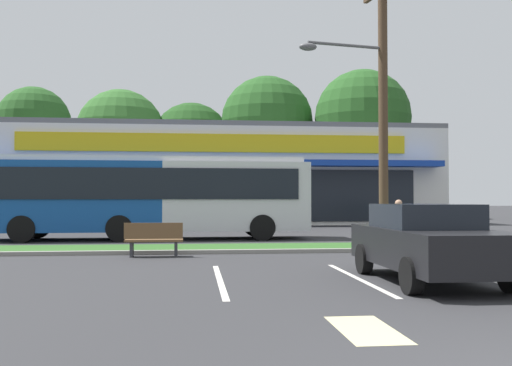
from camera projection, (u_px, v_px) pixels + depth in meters
grass_median at (303, 247)px, 18.42m from camera, size 56.00×2.20×0.12m
curb_lip at (310, 251)px, 17.21m from camera, size 56.00×0.24×0.12m
parking_stripe_0 at (220, 280)px, 11.45m from camera, size 0.12×4.80×0.01m
parking_stripe_1 at (358, 278)px, 11.68m from camera, size 0.12×4.80×0.01m
parking_stripe_2 at (506, 285)px, 10.83m from camera, size 0.12×4.80×0.01m
lot_arrow at (366, 329)px, 7.13m from camera, size 0.70×1.60×0.01m
storefront_building at (213, 177)px, 40.79m from camera, size 28.78×14.63×6.30m
tree_left at (34, 124)px, 45.63m from camera, size 5.76×5.76×10.46m
tree_mid_left at (120, 133)px, 49.64m from camera, size 7.51×7.51×11.00m
tree_mid at (191, 143)px, 51.04m from camera, size 7.04×7.04×10.08m
tree_mid_right at (267, 122)px, 50.88m from camera, size 8.05×8.05×12.39m
tree_right at (363, 118)px, 48.58m from camera, size 8.05×8.05×12.45m
utility_pole at (379, 99)px, 18.64m from camera, size 3.12×2.39×9.02m
city_bus at (147, 195)px, 22.96m from camera, size 12.84×2.86×3.25m
bus_stop_bench at (154, 239)px, 16.03m from camera, size 1.60×0.45×0.95m
car_0 at (428, 242)px, 11.22m from camera, size 2.00×4.39×1.51m
pedestrian_near_bench at (399, 227)px, 16.96m from camera, size 0.32×0.32×1.59m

